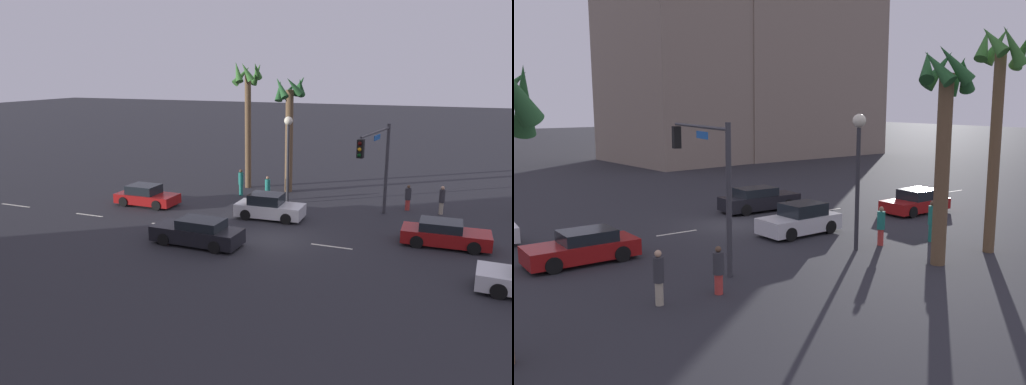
% 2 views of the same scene
% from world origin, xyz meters
% --- Properties ---
extents(ground_plane, '(220.00, 220.00, 0.00)m').
position_xyz_m(ground_plane, '(0.00, 0.00, 0.00)').
color(ground_plane, '#28282D').
extents(lane_stripe_0, '(2.39, 0.14, 0.01)m').
position_xyz_m(lane_stripe_0, '(-18.00, 0.00, 0.01)').
color(lane_stripe_0, silver).
rests_on(lane_stripe_0, ground_plane).
extents(lane_stripe_1, '(2.01, 0.14, 0.01)m').
position_xyz_m(lane_stripe_1, '(-11.98, 0.00, 0.01)').
color(lane_stripe_1, silver).
rests_on(lane_stripe_1, ground_plane).
extents(lane_stripe_2, '(2.36, 0.14, 0.01)m').
position_xyz_m(lane_stripe_2, '(-6.28, 0.00, 0.01)').
color(lane_stripe_2, silver).
rests_on(lane_stripe_2, ground_plane).
extents(lane_stripe_3, '(2.34, 0.14, 0.01)m').
position_xyz_m(lane_stripe_3, '(-2.88, 0.00, 0.01)').
color(lane_stripe_3, silver).
rests_on(lane_stripe_3, ground_plane).
extents(lane_stripe_4, '(2.13, 0.14, 0.01)m').
position_xyz_m(lane_stripe_4, '(3.19, 0.00, 0.01)').
color(lane_stripe_4, silver).
rests_on(lane_stripe_4, ground_plane).
extents(car_1, '(4.31, 1.99, 1.28)m').
position_xyz_m(car_1, '(8.40, 2.32, 0.60)').
color(car_1, maroon).
rests_on(car_1, ground_plane).
extents(car_2, '(4.09, 2.04, 1.49)m').
position_xyz_m(car_2, '(-1.54, 3.57, 0.68)').
color(car_2, silver).
rests_on(car_2, ground_plane).
extents(car_3, '(4.72, 1.93, 1.37)m').
position_xyz_m(car_3, '(-3.19, -2.27, 0.64)').
color(car_3, black).
rests_on(car_3, ground_plane).
extents(car_4, '(4.05, 1.98, 1.34)m').
position_xyz_m(car_4, '(-10.11, 3.40, 0.61)').
color(car_4, maroon).
rests_on(car_4, ground_plane).
extents(traffic_signal, '(0.91, 5.67, 5.57)m').
position_xyz_m(traffic_signal, '(4.43, 5.24, 3.84)').
color(traffic_signal, '#38383D').
rests_on(traffic_signal, ground_plane).
extents(streetlamp, '(0.56, 0.56, 5.77)m').
position_xyz_m(streetlamp, '(-1.65, 7.26, 4.08)').
color(streetlamp, '#2D2D33').
rests_on(streetlamp, ground_plane).
extents(pedestrian_0, '(0.40, 0.40, 1.77)m').
position_xyz_m(pedestrian_0, '(7.95, 8.41, 0.94)').
color(pedestrian_0, '#B2A58C').
rests_on(pedestrian_0, ground_plane).
extents(pedestrian_1, '(0.47, 0.47, 1.63)m').
position_xyz_m(pedestrian_1, '(5.93, 8.61, 0.85)').
color(pedestrian_1, '#BF3833').
rests_on(pedestrian_1, ground_plane).
extents(pedestrian_2, '(0.39, 0.39, 1.73)m').
position_xyz_m(pedestrian_2, '(-3.08, 7.32, 0.91)').
color(pedestrian_2, '#BF3833').
rests_on(pedestrian_2, ground_plane).
extents(pedestrian_3, '(0.48, 0.48, 1.88)m').
position_xyz_m(pedestrian_3, '(-5.44, 8.20, 1.00)').
color(pedestrian_3, '#1E7266').
rests_on(pedestrian_3, ground_plane).
extents(palm_tree_0, '(2.43, 2.63, 8.41)m').
position_xyz_m(palm_tree_0, '(-2.70, 10.66, 5.77)').
color(palm_tree_0, brown).
rests_on(palm_tree_0, ground_plane).
extents(palm_tree_1, '(2.50, 2.52, 9.36)m').
position_xyz_m(palm_tree_1, '(-5.99, 10.77, 6.67)').
color(palm_tree_1, brown).
rests_on(palm_tree_1, ground_plane).
extents(building_0, '(19.18, 13.27, 23.90)m').
position_xyz_m(building_0, '(-26.03, -29.04, 11.95)').
color(building_0, gray).
rests_on(building_0, ground_plane).
extents(building_1, '(17.83, 16.01, 30.55)m').
position_xyz_m(building_1, '(-13.97, -29.58, 15.27)').
color(building_1, gray).
rests_on(building_1, ground_plane).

